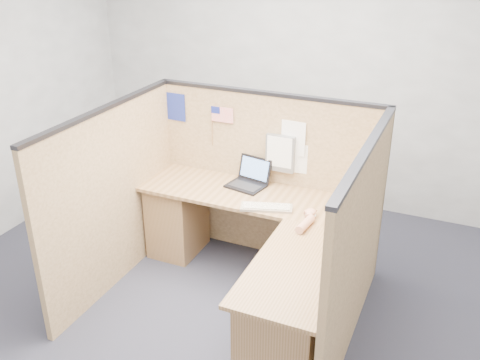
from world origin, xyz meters
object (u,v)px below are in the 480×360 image
at_px(l_desk, 256,256).
at_px(mouse, 311,214).
at_px(keyboard, 266,207).
at_px(laptop, 248,178).

bearing_deg(l_desk, mouse, 28.57).
xyz_separation_m(keyboard, mouse, (0.36, 0.01, 0.01)).
relative_size(l_desk, keyboard, 4.50).
height_order(keyboard, mouse, mouse).
bearing_deg(l_desk, keyboard, 86.64).
bearing_deg(mouse, laptop, 152.31).
distance_m(l_desk, laptop, 0.74).
height_order(laptop, mouse, laptop).
bearing_deg(mouse, l_desk, -151.43).
height_order(l_desk, keyboard, keyboard).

